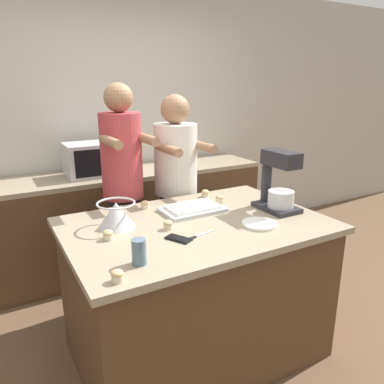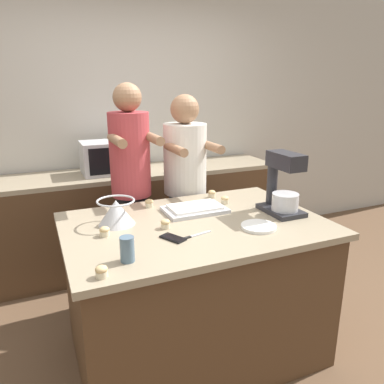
{
  "view_description": "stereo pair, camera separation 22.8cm",
  "coord_description": "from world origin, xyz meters",
  "px_view_note": "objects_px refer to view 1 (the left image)",
  "views": [
    {
      "loc": [
        -1.07,
        -1.85,
        1.75
      ],
      "look_at": [
        0.0,
        0.05,
        1.1
      ],
      "focal_mm": 35.0,
      "sensor_mm": 36.0,
      "label": 1
    },
    {
      "loc": [
        -0.87,
        -1.96,
        1.75
      ],
      "look_at": [
        0.0,
        0.05,
        1.1
      ],
      "focal_mm": 35.0,
      "sensor_mm": 36.0,
      "label": 2
    }
  ],
  "objects_px": {
    "stand_mixer": "(278,184)",
    "small_plate": "(259,224)",
    "person_right": "(176,195)",
    "mixing_bowl": "(116,214)",
    "baking_tray": "(192,209)",
    "cupcake_5": "(117,276)",
    "cupcake_3": "(145,204)",
    "cupcake_2": "(205,193)",
    "drinking_glass": "(139,252)",
    "cupcake_4": "(108,235)",
    "knife": "(198,236)",
    "cupcake_0": "(168,225)",
    "cupcake_1": "(220,199)",
    "person_left": "(124,195)",
    "cell_phone": "(179,239)",
    "microwave_oven": "(98,159)"
  },
  "relations": [
    {
      "from": "person_right",
      "to": "stand_mixer",
      "type": "distance_m",
      "value": 0.89
    },
    {
      "from": "mixing_bowl",
      "to": "cupcake_0",
      "type": "height_order",
      "value": "mixing_bowl"
    },
    {
      "from": "cupcake_3",
      "to": "mixing_bowl",
      "type": "bearing_deg",
      "value": -139.83
    },
    {
      "from": "mixing_bowl",
      "to": "cell_phone",
      "type": "bearing_deg",
      "value": -55.73
    },
    {
      "from": "person_right",
      "to": "mixing_bowl",
      "type": "relative_size",
      "value": 7.29
    },
    {
      "from": "stand_mixer",
      "to": "cell_phone",
      "type": "height_order",
      "value": "stand_mixer"
    },
    {
      "from": "mixing_bowl",
      "to": "cupcake_5",
      "type": "bearing_deg",
      "value": -108.33
    },
    {
      "from": "person_right",
      "to": "cupcake_3",
      "type": "xyz_separation_m",
      "value": [
        -0.4,
        -0.33,
        0.08
      ]
    },
    {
      "from": "cupcake_4",
      "to": "cupcake_5",
      "type": "distance_m",
      "value": 0.47
    },
    {
      "from": "drinking_glass",
      "to": "cupcake_1",
      "type": "relative_size",
      "value": 2.23
    },
    {
      "from": "cupcake_1",
      "to": "person_left",
      "type": "bearing_deg",
      "value": 139.63
    },
    {
      "from": "person_right",
      "to": "cupcake_3",
      "type": "bearing_deg",
      "value": -140.97
    },
    {
      "from": "cupcake_2",
      "to": "mixing_bowl",
      "type": "bearing_deg",
      "value": -161.41
    },
    {
      "from": "cupcake_1",
      "to": "cupcake_5",
      "type": "distance_m",
      "value": 1.21
    },
    {
      "from": "person_right",
      "to": "small_plate",
      "type": "height_order",
      "value": "person_right"
    },
    {
      "from": "small_plate",
      "to": "person_right",
      "type": "bearing_deg",
      "value": 94.54
    },
    {
      "from": "mixing_bowl",
      "to": "drinking_glass",
      "type": "height_order",
      "value": "mixing_bowl"
    },
    {
      "from": "stand_mixer",
      "to": "cupcake_2",
      "type": "relative_size",
      "value": 7.15
    },
    {
      "from": "cupcake_5",
      "to": "mixing_bowl",
      "type": "bearing_deg",
      "value": 71.67
    },
    {
      "from": "person_left",
      "to": "drinking_glass",
      "type": "bearing_deg",
      "value": -105.62
    },
    {
      "from": "knife",
      "to": "cupcake_4",
      "type": "distance_m",
      "value": 0.49
    },
    {
      "from": "stand_mixer",
      "to": "small_plate",
      "type": "relative_size",
      "value": 1.92
    },
    {
      "from": "drinking_glass",
      "to": "cupcake_1",
      "type": "height_order",
      "value": "drinking_glass"
    },
    {
      "from": "person_right",
      "to": "cupcake_1",
      "type": "bearing_deg",
      "value": -76.85
    },
    {
      "from": "baking_tray",
      "to": "cell_phone",
      "type": "height_order",
      "value": "baking_tray"
    },
    {
      "from": "cupcake_1",
      "to": "cupcake_5",
      "type": "xyz_separation_m",
      "value": [
        -0.99,
        -0.7,
        0.0
      ]
    },
    {
      "from": "small_plate",
      "to": "cupcake_4",
      "type": "xyz_separation_m",
      "value": [
        -0.85,
        0.24,
        0.02
      ]
    },
    {
      "from": "small_plate",
      "to": "cupcake_4",
      "type": "bearing_deg",
      "value": 164.35
    },
    {
      "from": "person_left",
      "to": "cupcake_0",
      "type": "height_order",
      "value": "person_left"
    },
    {
      "from": "person_left",
      "to": "cupcake_2",
      "type": "bearing_deg",
      "value": -29.45
    },
    {
      "from": "person_right",
      "to": "mixing_bowl",
      "type": "height_order",
      "value": "person_right"
    },
    {
      "from": "cupcake_0",
      "to": "cupcake_4",
      "type": "xyz_separation_m",
      "value": [
        -0.35,
        0.03,
        0.0
      ]
    },
    {
      "from": "baking_tray",
      "to": "cupcake_3",
      "type": "xyz_separation_m",
      "value": [
        -0.25,
        0.21,
        0.01
      ]
    },
    {
      "from": "knife",
      "to": "cupcake_4",
      "type": "xyz_separation_m",
      "value": [
        -0.45,
        0.2,
        0.03
      ]
    },
    {
      "from": "baking_tray",
      "to": "cupcake_1",
      "type": "bearing_deg",
      "value": 14.66
    },
    {
      "from": "mixing_bowl",
      "to": "baking_tray",
      "type": "height_order",
      "value": "mixing_bowl"
    },
    {
      "from": "stand_mixer",
      "to": "drinking_glass",
      "type": "relative_size",
      "value": 3.2
    },
    {
      "from": "cupcake_1",
      "to": "cupcake_3",
      "type": "relative_size",
      "value": 1.0
    },
    {
      "from": "person_left",
      "to": "cupcake_3",
      "type": "relative_size",
      "value": 31.16
    },
    {
      "from": "person_right",
      "to": "cupcake_2",
      "type": "bearing_deg",
      "value": -73.21
    },
    {
      "from": "knife",
      "to": "person_left",
      "type": "bearing_deg",
      "value": 96.78
    },
    {
      "from": "cell_phone",
      "to": "person_right",
      "type": "bearing_deg",
      "value": 63.74
    },
    {
      "from": "microwave_oven",
      "to": "cupcake_3",
      "type": "distance_m",
      "value": 1.05
    },
    {
      "from": "microwave_oven",
      "to": "cupcake_0",
      "type": "height_order",
      "value": "microwave_oven"
    },
    {
      "from": "microwave_oven",
      "to": "knife",
      "type": "bearing_deg",
      "value": -86.7
    },
    {
      "from": "cupcake_0",
      "to": "cupcake_2",
      "type": "distance_m",
      "value": 0.68
    },
    {
      "from": "cupcake_5",
      "to": "cupcake_3",
      "type": "bearing_deg",
      "value": 60.46
    },
    {
      "from": "cupcake_1",
      "to": "cupcake_3",
      "type": "bearing_deg",
      "value": 164.57
    },
    {
      "from": "drinking_glass",
      "to": "cupcake_2",
      "type": "bearing_deg",
      "value": 42.63
    },
    {
      "from": "cupcake_5",
      "to": "baking_tray",
      "type": "bearing_deg",
      "value": 41.0
    }
  ]
}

